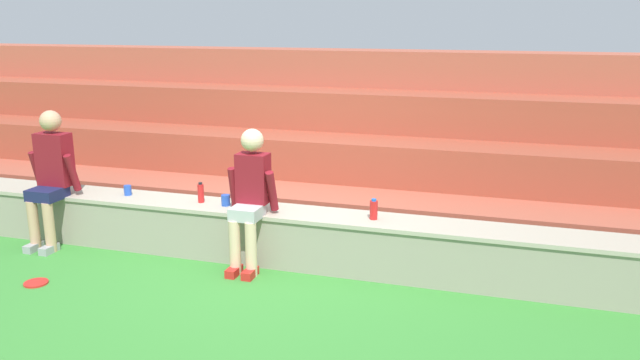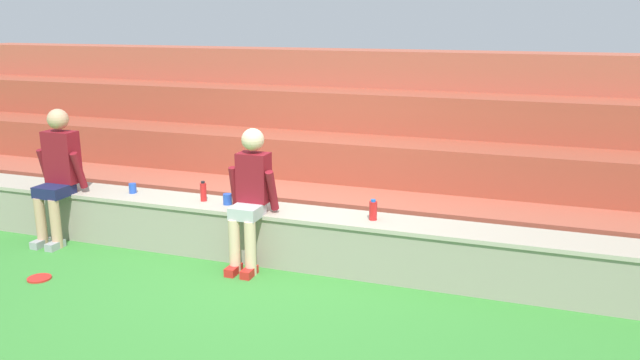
% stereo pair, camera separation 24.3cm
% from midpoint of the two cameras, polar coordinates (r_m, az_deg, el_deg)
% --- Properties ---
extents(ground_plane, '(80.00, 80.00, 0.00)m').
position_cam_midpoint_polar(ground_plane, '(6.38, -3.91, -7.91)').
color(ground_plane, '#388433').
extents(stone_seating_wall, '(9.74, 0.51, 0.55)m').
position_cam_midpoint_polar(stone_seating_wall, '(6.48, -3.12, -4.79)').
color(stone_seating_wall, gray).
rests_on(stone_seating_wall, ground).
extents(brick_bleachers, '(13.35, 2.92, 1.98)m').
position_cam_midpoint_polar(brick_bleachers, '(8.54, 3.03, 3.07)').
color(brick_bleachers, '#A6503B').
rests_on(brick_bleachers, ground).
extents(person_far_left, '(0.54, 0.56, 1.47)m').
position_cam_midpoint_polar(person_far_left, '(7.42, -21.69, 0.75)').
color(person_far_left, tan).
rests_on(person_far_left, ground).
extents(person_left_of_center, '(0.49, 0.55, 1.38)m').
position_cam_midpoint_polar(person_left_of_center, '(6.19, -5.20, -1.28)').
color(person_left_of_center, beige).
rests_on(person_left_of_center, ground).
extents(water_bottle_near_left, '(0.06, 0.06, 0.21)m').
position_cam_midpoint_polar(water_bottle_near_left, '(6.73, -9.45, -1.05)').
color(water_bottle_near_left, red).
rests_on(water_bottle_near_left, stone_seating_wall).
extents(water_bottle_mid_right, '(0.08, 0.08, 0.20)m').
position_cam_midpoint_polar(water_bottle_mid_right, '(6.06, 5.95, -2.74)').
color(water_bottle_mid_right, red).
rests_on(water_bottle_mid_right, stone_seating_wall).
extents(plastic_cup_middle, '(0.08, 0.08, 0.11)m').
position_cam_midpoint_polar(plastic_cup_middle, '(7.22, -15.60, -0.72)').
color(plastic_cup_middle, blue).
rests_on(plastic_cup_middle, stone_seating_wall).
extents(plastic_cup_right_end, '(0.09, 0.09, 0.11)m').
position_cam_midpoint_polar(plastic_cup_right_end, '(6.58, -7.29, -1.73)').
color(plastic_cup_right_end, blue).
rests_on(plastic_cup_right_end, stone_seating_wall).
extents(frisbee, '(0.22, 0.22, 0.02)m').
position_cam_midpoint_polar(frisbee, '(6.62, -22.99, -8.16)').
color(frisbee, red).
rests_on(frisbee, ground).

